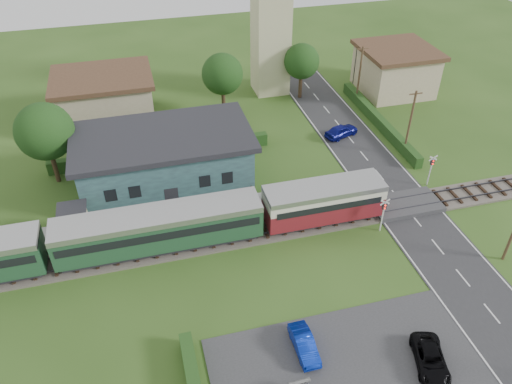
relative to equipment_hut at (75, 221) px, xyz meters
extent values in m
plane|color=#2D4C19|center=(18.00, -5.20, -1.75)|extent=(120.00, 120.00, 0.00)
cube|color=#4C443D|center=(18.00, -3.20, -1.65)|extent=(76.00, 3.20, 0.20)
cube|color=#3F3F47|center=(18.00, -3.92, -1.33)|extent=(76.00, 0.08, 0.15)
cube|color=#3F3F47|center=(18.00, -2.48, -1.33)|extent=(76.00, 0.08, 0.15)
cube|color=#28282B|center=(28.00, -5.20, -1.72)|extent=(6.00, 70.00, 0.05)
cube|color=#333335|center=(16.50, -17.20, -1.71)|extent=(17.00, 9.00, 0.08)
cube|color=#333335|center=(28.00, -3.20, -1.52)|extent=(6.20, 3.40, 0.45)
cube|color=gray|center=(8.00, 0.00, -1.52)|extent=(30.00, 3.00, 0.45)
cube|color=beige|center=(0.00, 0.00, -0.10)|extent=(2.00, 2.00, 2.40)
cube|color=#232328|center=(0.00, 0.00, 1.18)|extent=(2.30, 2.30, 0.15)
cube|color=#31434A|center=(8.00, 5.80, 0.65)|extent=(15.00, 8.00, 4.80)
cube|color=#232328|center=(8.00, 5.80, 3.30)|extent=(16.00, 9.00, 0.50)
cube|color=#232328|center=(8.00, 1.86, -0.65)|extent=(1.20, 0.12, 2.20)
cube|color=black|center=(3.00, 1.86, 0.65)|extent=(1.00, 0.12, 1.20)
cube|color=black|center=(5.00, 1.86, 0.65)|extent=(1.00, 0.12, 1.20)
cube|color=black|center=(11.00, 1.86, 0.65)|extent=(1.00, 0.12, 1.20)
cube|color=black|center=(13.00, 1.86, 0.65)|extent=(1.00, 0.12, 1.20)
cube|color=#232328|center=(20.12, -3.20, -1.16)|extent=(9.00, 2.20, 0.50)
cube|color=maroon|center=(20.12, -3.20, -0.16)|extent=(10.00, 2.80, 1.80)
cube|color=silver|center=(20.12, -3.20, 1.09)|extent=(10.00, 2.82, 0.90)
cube|color=black|center=(20.12, -3.20, 0.74)|extent=(9.00, 2.88, 0.60)
cube|color=#A6A6A6|center=(20.12, -3.20, 1.74)|extent=(10.00, 2.90, 0.45)
cube|color=#232328|center=(6.52, -3.20, -1.16)|extent=(15.20, 2.20, 0.50)
cube|color=#21492D|center=(6.52, -3.20, 0.34)|extent=(16.00, 2.80, 2.60)
cube|color=black|center=(6.52, -3.20, 0.74)|extent=(15.40, 2.86, 0.70)
cube|color=#A6A6A6|center=(6.52, -3.20, 1.74)|extent=(16.00, 2.90, 0.50)
cube|color=beige|center=(23.00, 22.80, 5.25)|extent=(4.00, 4.00, 14.00)
cube|color=tan|center=(3.00, 19.80, 0.75)|extent=(10.00, 8.00, 5.00)
cube|color=#472D1E|center=(3.00, 19.80, 3.50)|extent=(10.80, 8.80, 0.50)
cube|color=tan|center=(38.00, 18.80, 0.75)|extent=(8.00, 8.00, 5.00)
cube|color=#472D1E|center=(38.00, 18.80, 3.50)|extent=(8.80, 8.80, 0.50)
cube|color=#193814|center=(32.20, 10.80, -1.15)|extent=(0.80, 18.00, 1.20)
cube|color=#193814|center=(8.00, 10.30, -1.10)|extent=(22.00, 0.80, 1.30)
cylinder|color=#332316|center=(-2.00, 8.80, 0.32)|extent=(0.44, 0.44, 4.12)
sphere|color=#143311|center=(-2.00, 8.80, 3.65)|extent=(5.20, 5.20, 5.20)
cylinder|color=#332316|center=(16.00, 17.80, 0.18)|extent=(0.44, 0.44, 3.85)
sphere|color=#143311|center=(16.00, 17.80, 3.29)|extent=(4.60, 4.60, 4.60)
cylinder|color=#332316|center=(26.00, 19.80, 0.04)|extent=(0.44, 0.44, 3.58)
sphere|color=#143311|center=(26.00, 19.80, 2.93)|extent=(4.20, 4.20, 4.20)
cylinder|color=#473321|center=(32.20, 4.80, 1.75)|extent=(0.22, 0.22, 7.00)
cube|color=#473321|center=(32.20, 4.80, 4.95)|extent=(1.40, 0.10, 0.10)
cylinder|color=#473321|center=(32.20, 16.80, 1.75)|extent=(0.22, 0.22, 7.00)
cube|color=#473321|center=(32.20, 16.80, 4.95)|extent=(1.40, 0.10, 0.10)
cylinder|color=silver|center=(24.40, -5.60, -0.25)|extent=(0.12, 0.12, 3.00)
cube|color=#232328|center=(24.40, -5.60, 0.85)|extent=(0.35, 0.18, 0.55)
sphere|color=#FF190C|center=(24.40, -5.72, 1.00)|extent=(0.14, 0.14, 0.14)
sphere|color=#FF190C|center=(24.40, -5.72, 0.70)|extent=(0.14, 0.14, 0.14)
cube|color=silver|center=(24.40, -5.60, 1.25)|extent=(0.84, 0.05, 0.55)
cube|color=silver|center=(24.40, -5.60, 1.25)|extent=(0.84, 0.05, 0.55)
cylinder|color=silver|center=(31.60, -0.80, -0.25)|extent=(0.12, 0.12, 3.00)
cube|color=#232328|center=(31.60, -0.80, 0.85)|extent=(0.35, 0.18, 0.55)
sphere|color=#FF190C|center=(31.60, -0.92, 1.00)|extent=(0.14, 0.14, 0.14)
sphere|color=#FF190C|center=(31.60, -0.92, 0.70)|extent=(0.14, 0.14, 0.14)
cube|color=silver|center=(31.60, -0.80, 1.25)|extent=(0.84, 0.05, 0.55)
cube|color=silver|center=(31.60, -0.80, 1.25)|extent=(0.84, 0.05, 0.55)
cylinder|color=#3F3F47|center=(-4.00, 14.80, 0.75)|extent=(0.14, 0.14, 5.00)
sphere|color=orange|center=(-4.00, 14.80, 3.25)|extent=(0.30, 0.30, 0.30)
cylinder|color=#3F3F47|center=(34.00, 21.80, 0.75)|extent=(0.14, 0.14, 5.00)
sphere|color=orange|center=(34.00, 21.80, 3.25)|extent=(0.30, 0.30, 0.30)
imported|color=navy|center=(27.24, 9.64, -1.04)|extent=(4.18, 2.82, 1.32)
imported|color=#072198|center=(14.31, -15.16, -1.10)|extent=(1.23, 3.46, 1.13)
imported|color=black|center=(21.59, -18.21, -1.12)|extent=(2.86, 4.31, 1.10)
imported|color=gray|center=(14.81, 0.39, -0.43)|extent=(0.71, 0.54, 1.74)
imported|color=gray|center=(3.36, 0.37, -0.47)|extent=(0.79, 0.93, 1.66)
camera|label=1|loc=(6.25, -33.43, 25.93)|focal=35.00mm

